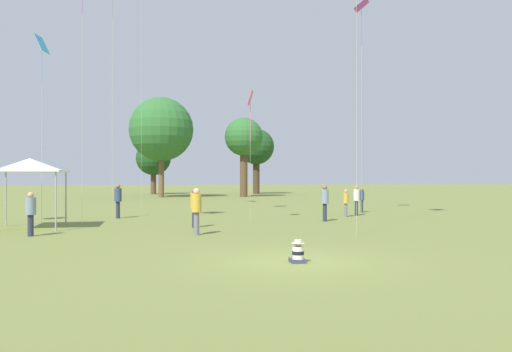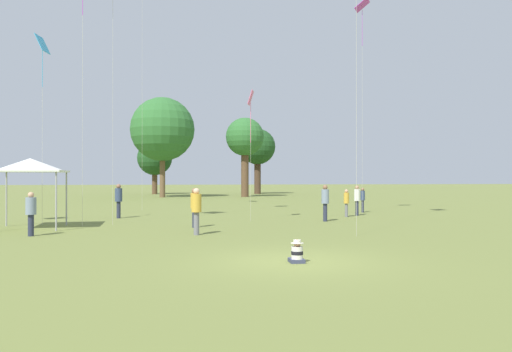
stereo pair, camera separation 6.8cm
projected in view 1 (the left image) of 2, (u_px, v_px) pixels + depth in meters
The scene contains 18 objects.
ground_plane at pixel (293, 261), 13.10m from camera, with size 300.00×300.00×0.00m, color olive.
seated_toddler at pixel (298, 253), 12.90m from camera, with size 0.37×0.48×0.60m.
person_standing_0 at pixel (362, 197), 31.62m from camera, with size 0.39×0.39×1.57m.
person_standing_1 at pixel (325, 200), 25.15m from camera, with size 0.46×0.46×1.84m.
person_standing_2 at pixel (196, 207), 19.13m from camera, with size 0.53×0.53×1.80m.
person_standing_3 at pixel (346, 200), 28.01m from camera, with size 0.32×0.32×1.55m.
person_standing_4 at pixel (194, 204), 21.98m from camera, with size 0.46×0.46×1.74m.
person_standing_5 at pixel (31, 210), 18.74m from camera, with size 0.55×0.55×1.67m.
person_standing_6 at pixel (118, 198), 27.06m from camera, with size 0.53×0.53×1.86m.
person_standing_7 at pixel (356, 197), 29.02m from camera, with size 0.43×0.43×1.75m.
canopy_tent at pixel (30, 166), 21.58m from camera, with size 3.03×3.03×3.05m.
kite_4 at pixel (361, 14), 30.63m from camera, with size 1.19×1.25×13.12m.
kite_5 at pixel (42, 50), 23.41m from camera, with size 0.54×0.94×8.90m.
kite_6 at pixel (250, 103), 25.25m from camera, with size 0.43×0.79×6.62m.
distant_tree_0 at pixel (161, 129), 56.15m from camera, with size 7.20×7.20×11.28m.
distant_tree_1 at pixel (244, 138), 57.62m from camera, with size 4.42×4.42×9.16m.
distant_tree_2 at pixel (256, 148), 68.20m from camera, with size 4.89×4.89×8.92m.
distant_tree_3 at pixel (153, 158), 67.11m from camera, with size 4.67×4.67×7.23m.
Camera 1 is at (-2.97, -12.81, 2.20)m, focal length 35.00 mm.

